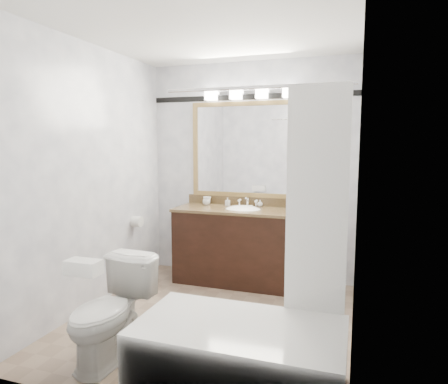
# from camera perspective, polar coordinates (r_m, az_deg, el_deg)

# --- Properties ---
(room) EXTENTS (2.42, 2.62, 2.52)m
(room) POSITION_cam_1_polar(r_m,az_deg,el_deg) (3.43, -1.89, 1.52)
(room) COLOR gray
(room) RESTS_ON ground
(vanity) EXTENTS (1.53, 0.58, 0.97)m
(vanity) POSITION_cam_1_polar(r_m,az_deg,el_deg) (4.53, 2.71, -7.51)
(vanity) COLOR black
(vanity) RESTS_ON ground
(mirror) EXTENTS (1.40, 0.04, 1.10)m
(mirror) POSITION_cam_1_polar(r_m,az_deg,el_deg) (4.64, 3.69, 6.04)
(mirror) COLOR #A9874C
(mirror) RESTS_ON room
(vanity_light_bar) EXTENTS (1.02, 0.14, 0.12)m
(vanity_light_bar) POSITION_cam_1_polar(r_m,az_deg,el_deg) (4.62, 3.57, 13.91)
(vanity_light_bar) COLOR silver
(vanity_light_bar) RESTS_ON room
(accent_stripe) EXTENTS (2.40, 0.01, 0.06)m
(accent_stripe) POSITION_cam_1_polar(r_m,az_deg,el_deg) (4.68, 3.78, 13.41)
(accent_stripe) COLOR black
(accent_stripe) RESTS_ON room
(bathtub) EXTENTS (1.30, 0.75, 1.96)m
(bathtub) POSITION_cam_1_polar(r_m,az_deg,el_deg) (2.72, 2.79, -21.49)
(bathtub) COLOR white
(bathtub) RESTS_ON ground
(tp_roll) EXTENTS (0.11, 0.12, 0.12)m
(tp_roll) POSITION_cam_1_polar(r_m,az_deg,el_deg) (4.60, -12.34, -4.14)
(tp_roll) COLOR white
(tp_roll) RESTS_ON room
(toilet) EXTENTS (0.45, 0.74, 0.73)m
(toilet) POSITION_cam_1_polar(r_m,az_deg,el_deg) (3.12, -15.98, -16.11)
(toilet) COLOR white
(toilet) RESTS_ON ground
(tissue_box) EXTENTS (0.23, 0.13, 0.09)m
(tissue_box) POSITION_cam_1_polar(r_m,az_deg,el_deg) (2.78, -19.44, -10.09)
(tissue_box) COLOR white
(tissue_box) RESTS_ON toilet
(coffee_maker) EXTENTS (0.19, 0.24, 0.36)m
(coffee_maker) POSITION_cam_1_polar(r_m,az_deg,el_deg) (4.28, 10.46, -0.40)
(coffee_maker) COLOR black
(coffee_maker) RESTS_ON vanity
(cup_left) EXTENTS (0.09, 0.09, 0.07)m
(cup_left) POSITION_cam_1_polar(r_m,az_deg,el_deg) (4.70, -2.52, -1.46)
(cup_left) COLOR white
(cup_left) RESTS_ON vanity
(cup_right) EXTENTS (0.10, 0.10, 0.09)m
(cup_right) POSITION_cam_1_polar(r_m,az_deg,el_deg) (4.79, -2.42, -1.20)
(cup_right) COLOR white
(cup_right) RESTS_ON vanity
(soap_bottle_a) EXTENTS (0.06, 0.06, 0.10)m
(soap_bottle_a) POSITION_cam_1_polar(r_m,az_deg,el_deg) (4.64, 0.52, -1.40)
(soap_bottle_a) COLOR white
(soap_bottle_a) RESTS_ON vanity
(soap_bottle_b) EXTENTS (0.06, 0.06, 0.08)m
(soap_bottle_b) POSITION_cam_1_polar(r_m,az_deg,el_deg) (4.60, 5.16, -1.60)
(soap_bottle_b) COLOR white
(soap_bottle_b) RESTS_ON vanity
(soap_bar) EXTENTS (0.08, 0.05, 0.02)m
(soap_bar) POSITION_cam_1_polar(r_m,az_deg,el_deg) (4.55, 3.57, -2.05)
(soap_bar) COLOR beige
(soap_bar) RESTS_ON vanity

